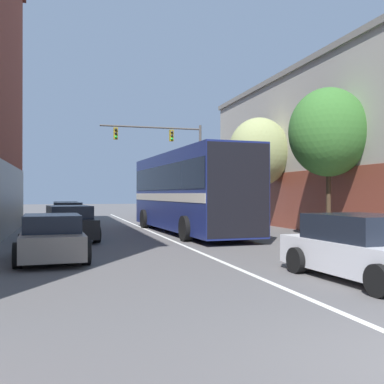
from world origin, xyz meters
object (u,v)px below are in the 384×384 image
object	(u,v)px
parked_car_left_distant	(65,211)
bus	(187,189)
parked_car_left_far	(69,224)
hatchback_foreground	(368,249)
parked_car_left_mid	(52,238)
street_tree_near	(329,132)
street_tree_far	(259,152)
parked_car_left_near	(69,214)
traffic_signal_gantry	(173,151)

from	to	relation	value
parked_car_left_distant	bus	bearing A→B (deg)	-161.48
parked_car_left_far	hatchback_foreground	bearing A→B (deg)	-156.37
bus	hatchback_foreground	size ratio (longest dim) A/B	2.71
parked_car_left_distant	parked_car_left_mid	bearing A→B (deg)	175.60
hatchback_foreground	street_tree_near	xyz separation A→B (m)	(4.44, 8.31, 3.78)
parked_car_left_mid	street_tree_far	world-z (taller)	street_tree_far
parked_car_left_near	street_tree_near	xyz separation A→B (m)	(10.39, -10.98, 3.80)
parked_car_left_near	street_tree_far	xyz separation A→B (m)	(10.18, -4.50, 3.55)
parked_car_left_near	parked_car_left_distant	distance (m)	6.90
street_tree_near	parked_car_left_distant	bearing A→B (deg)	120.58
bus	parked_car_left_near	bearing A→B (deg)	34.59
parked_car_left_near	parked_car_left_mid	bearing A→B (deg)	-179.18
parked_car_left_mid	hatchback_foreground	bearing A→B (deg)	-128.98
hatchback_foreground	parked_car_left_far	distance (m)	11.94
parked_car_left_near	parked_car_left_mid	xyz separation A→B (m)	(-0.66, -14.34, -0.02)
parked_car_left_distant	street_tree_far	size ratio (longest dim) A/B	0.66
bus	parked_car_left_far	distance (m)	6.01
parked_car_left_mid	street_tree_near	xyz separation A→B (m)	(11.05, 3.36, 3.82)
parked_car_left_near	traffic_signal_gantry	xyz separation A→B (m)	(7.08, 3.19, 4.22)
parked_car_left_far	parked_car_left_near	bearing A→B (deg)	-7.92
hatchback_foreground	parked_car_left_mid	distance (m)	8.25
parked_car_left_distant	street_tree_near	xyz separation A→B (m)	(10.57, -17.88, 3.83)
parked_car_left_near	parked_car_left_far	world-z (taller)	parked_car_left_far
parked_car_left_mid	parked_car_left_distant	size ratio (longest dim) A/B	1.03
parked_car_left_distant	parked_car_left_far	bearing A→B (deg)	177.03
traffic_signal_gantry	street_tree_near	bearing A→B (deg)	-76.87
bus	parked_car_left_mid	distance (m)	9.60
bus	parked_car_left_near	xyz separation A→B (m)	(-5.33, 6.98, -1.45)
parked_car_left_near	traffic_signal_gantry	bearing A→B (deg)	-62.28
hatchback_foreground	parked_car_left_near	world-z (taller)	hatchback_foreground
parked_car_left_far	traffic_signal_gantry	world-z (taller)	traffic_signal_gantry
traffic_signal_gantry	street_tree_far	distance (m)	8.32
parked_car_left_far	street_tree_far	distance (m)	11.80
street_tree_near	street_tree_far	world-z (taller)	street_tree_near
parked_car_left_far	parked_car_left_distant	xyz separation A→B (m)	(-0.04, 15.92, -0.06)
parked_car_left_mid	street_tree_far	size ratio (longest dim) A/B	0.67
hatchback_foreground	parked_car_left_far	xyz separation A→B (m)	(-6.09, 10.27, 0.00)
parked_car_left_mid	parked_car_left_near	bearing A→B (deg)	-4.77
bus	hatchback_foreground	world-z (taller)	bus
parked_car_left_mid	street_tree_far	bearing A→B (deg)	-49.90
bus	street_tree_near	world-z (taller)	street_tree_near
hatchback_foreground	parked_car_left_distant	world-z (taller)	hatchback_foreground
bus	hatchback_foreground	distance (m)	12.41
parked_car_left_near	parked_car_left_distant	size ratio (longest dim) A/B	1.10
parked_car_left_distant	traffic_signal_gantry	bearing A→B (deg)	-120.17
parked_car_left_far	parked_car_left_distant	bearing A→B (deg)	-6.87
parked_car_left_mid	traffic_signal_gantry	bearing A→B (deg)	-25.95
traffic_signal_gantry	parked_car_left_distant	bearing A→B (deg)	152.95
parked_car_left_distant	street_tree_far	bearing A→B (deg)	-140.87
parked_car_left_mid	parked_car_left_distant	distance (m)	21.25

